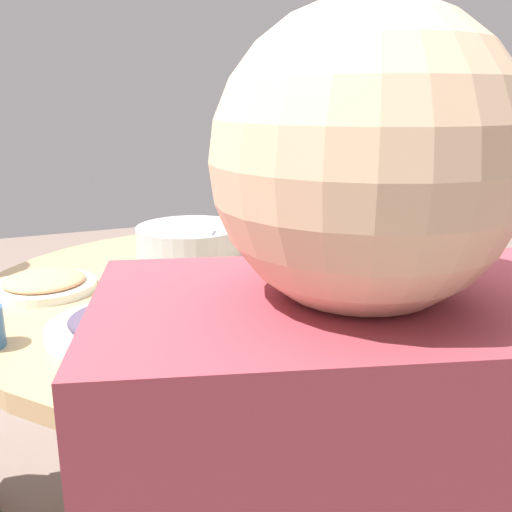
{
  "coord_description": "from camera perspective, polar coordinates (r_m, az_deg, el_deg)",
  "views": [
    {
      "loc": [
        -0.45,
        -1.18,
        1.17
      ],
      "look_at": [
        0.03,
        -0.03,
        0.82
      ],
      "focal_mm": 40.5,
      "sensor_mm": 36.0,
      "label": 1
    }
  ],
  "objects": [
    {
      "name": "soup_bowl",
      "position": [
        1.07,
        14.16,
        -6.27
      ],
      "size": [
        0.26,
        0.26,
        0.07
      ],
      "color": "white",
      "rests_on": "round_dining_table"
    },
    {
      "name": "dish_shrimp",
      "position": [
        1.36,
        -20.16,
        -2.54
      ],
      "size": [
        0.22,
        0.22,
        0.04
      ],
      "color": "white",
      "rests_on": "round_dining_table"
    },
    {
      "name": "dish_eggplant",
      "position": [
        1.08,
        -13.64,
        -6.61
      ],
      "size": [
        0.25,
        0.25,
        0.05
      ],
      "color": "white",
      "rests_on": "round_dining_table"
    },
    {
      "name": "rice_bowl",
      "position": [
        1.58,
        -6.48,
        1.62
      ],
      "size": [
        0.29,
        0.29,
        0.09
      ],
      "color": "#B2B5BA",
      "rests_on": "round_dining_table"
    },
    {
      "name": "dish_stirfry",
      "position": [
        1.49,
        5.3,
        -0.13
      ],
      "size": [
        0.2,
        0.2,
        0.04
      ],
      "color": "white",
      "rests_on": "round_dining_table"
    },
    {
      "name": "round_dining_table",
      "position": [
        1.37,
        -1.72,
        -7.45
      ],
      "size": [
        1.19,
        1.19,
        0.75
      ],
      "color": "#99999E",
      "rests_on": "ground"
    },
    {
      "name": "dish_noodles",
      "position": [
        1.41,
        16.96,
        -1.64
      ],
      "size": [
        0.24,
        0.24,
        0.04
      ],
      "color": "silver",
      "rests_on": "round_dining_table"
    },
    {
      "name": "green_bottle",
      "position": [
        1.7,
        10.85,
        5.13
      ],
      "size": [
        0.07,
        0.07,
        0.29
      ],
      "color": "#2C8245",
      "rests_on": "round_dining_table"
    },
    {
      "name": "tea_cup_far",
      "position": [
        0.87,
        -4.89,
        -10.41
      ],
      "size": [
        0.07,
        0.07,
        0.07
      ],
      "primitive_type": "cylinder",
      "color": "#2E5297",
      "rests_on": "round_dining_table"
    }
  ]
}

